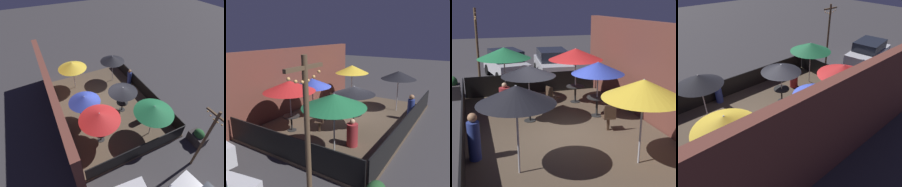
% 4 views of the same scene
% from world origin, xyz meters
% --- Properties ---
extents(ground_plane, '(60.00, 60.00, 0.00)m').
position_xyz_m(ground_plane, '(0.00, 0.00, 0.00)').
color(ground_plane, '#383538').
extents(patio_deck, '(8.95, 6.28, 0.12)m').
position_xyz_m(patio_deck, '(0.00, 0.00, 0.06)').
color(patio_deck, brown).
rests_on(patio_deck, ground_plane).
extents(building_wall, '(10.55, 0.36, 3.61)m').
position_xyz_m(building_wall, '(0.00, 3.37, 1.80)').
color(building_wall, brown).
rests_on(building_wall, ground_plane).
extents(fence_front, '(8.75, 0.05, 0.95)m').
position_xyz_m(fence_front, '(0.00, -3.09, 0.59)').
color(fence_front, black).
rests_on(fence_front, patio_deck).
extents(fence_side_left, '(0.05, 6.08, 0.95)m').
position_xyz_m(fence_side_left, '(-4.43, 0.00, 0.59)').
color(fence_side_left, black).
rests_on(fence_side_left, patio_deck).
extents(patio_umbrella_0, '(2.25, 2.25, 2.30)m').
position_xyz_m(patio_umbrella_0, '(-2.57, 1.46, 2.19)').
color(patio_umbrella_0, '#B2B2B7').
rests_on(patio_umbrella_0, patio_deck).
extents(patio_umbrella_1, '(1.91, 1.91, 2.02)m').
position_xyz_m(patio_umbrella_1, '(-0.94, -0.83, 1.95)').
color(patio_umbrella_1, '#B2B2B7').
rests_on(patio_umbrella_1, patio_deck).
extents(patio_umbrella_2, '(1.94, 1.94, 2.06)m').
position_xyz_m(patio_umbrella_2, '(-0.72, 1.68, 1.96)').
color(patio_umbrella_2, '#B2B2B7').
rests_on(patio_umbrella_2, patio_deck).
extents(patio_umbrella_3, '(1.91, 1.91, 2.27)m').
position_xyz_m(patio_umbrella_3, '(2.52, -1.76, 2.17)').
color(patio_umbrella_3, '#B2B2B7').
rests_on(patio_umbrella_3, patio_deck).
extents(patio_umbrella_4, '(2.11, 2.11, 2.30)m').
position_xyz_m(patio_umbrella_4, '(2.94, 1.35, 2.17)').
color(patio_umbrella_4, '#B2B2B7').
rests_on(patio_umbrella_4, patio_deck).
extents(patio_umbrella_5, '(2.21, 2.21, 2.34)m').
position_xyz_m(patio_umbrella_5, '(-3.43, -1.37, 2.23)').
color(patio_umbrella_5, '#B2B2B7').
rests_on(patio_umbrella_5, patio_deck).
extents(dining_table_0, '(0.76, 0.76, 0.71)m').
position_xyz_m(dining_table_0, '(-2.57, 1.46, 0.67)').
color(dining_table_0, black).
rests_on(dining_table_0, patio_deck).
extents(dining_table_1, '(0.77, 0.77, 0.73)m').
position_xyz_m(dining_table_1, '(-0.94, -0.83, 0.69)').
color(dining_table_1, black).
rests_on(dining_table_1, patio_deck).
extents(dining_table_2, '(0.78, 0.78, 0.74)m').
position_xyz_m(dining_table_2, '(-0.72, 1.68, 0.70)').
color(dining_table_2, black).
rests_on(dining_table_2, patio_deck).
extents(patio_chair_0, '(0.45, 0.45, 0.92)m').
position_xyz_m(patio_chair_0, '(0.73, 1.50, 0.62)').
color(patio_chair_0, '#4C3828').
rests_on(patio_chair_0, patio_deck).
extents(patio_chair_1, '(0.54, 0.54, 0.94)m').
position_xyz_m(patio_chair_1, '(-1.97, 0.26, 0.64)').
color(patio_chair_1, '#4C3828').
rests_on(patio_chair_1, patio_deck).
extents(patron_0, '(0.35, 0.35, 1.34)m').
position_xyz_m(patron_0, '(1.48, -2.79, 0.74)').
color(patron_0, navy).
rests_on(patron_0, patio_deck).
extents(patron_1, '(0.62, 0.62, 1.12)m').
position_xyz_m(patron_1, '(-2.37, -1.53, 0.60)').
color(patron_1, maroon).
rests_on(patron_1, patio_deck).
extents(light_post, '(1.10, 0.12, 4.00)m').
position_xyz_m(light_post, '(-5.98, -2.34, 2.23)').
color(light_post, brown).
rests_on(light_post, ground_plane).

